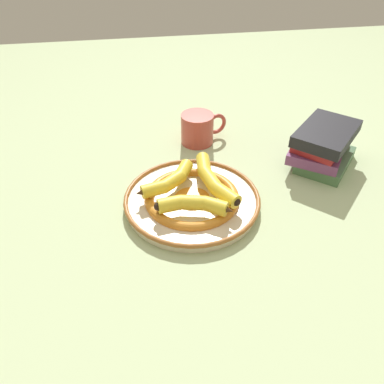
{
  "coord_description": "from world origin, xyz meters",
  "views": [
    {
      "loc": [
        -0.1,
        -0.63,
        0.58
      ],
      "look_at": [
        0.01,
        0.04,
        0.04
      ],
      "focal_mm": 35.0,
      "sensor_mm": 36.0,
      "label": 1
    }
  ],
  "objects_px": {
    "banana_c": "(212,178)",
    "book_stack": "(323,146)",
    "banana_a": "(194,204)",
    "banana_b": "(169,181)",
    "coffee_mug": "(198,128)",
    "decorative_bowl": "(192,199)"
  },
  "relations": [
    {
      "from": "book_stack",
      "to": "coffee_mug",
      "type": "height_order",
      "value": "book_stack"
    },
    {
      "from": "banana_c",
      "to": "coffee_mug",
      "type": "distance_m",
      "value": 0.26
    },
    {
      "from": "banana_b",
      "to": "book_stack",
      "type": "bearing_deg",
      "value": -27.61
    },
    {
      "from": "decorative_bowl",
      "to": "banana_b",
      "type": "height_order",
      "value": "banana_b"
    },
    {
      "from": "decorative_bowl",
      "to": "banana_a",
      "type": "height_order",
      "value": "banana_a"
    },
    {
      "from": "banana_c",
      "to": "book_stack",
      "type": "xyz_separation_m",
      "value": [
        0.32,
        0.09,
        0.01
      ]
    },
    {
      "from": "banana_b",
      "to": "book_stack",
      "type": "xyz_separation_m",
      "value": [
        0.42,
        0.08,
        0.01
      ]
    },
    {
      "from": "decorative_bowl",
      "to": "book_stack",
      "type": "distance_m",
      "value": 0.39
    },
    {
      "from": "banana_a",
      "to": "banana_c",
      "type": "height_order",
      "value": "same"
    },
    {
      "from": "banana_c",
      "to": "banana_b",
      "type": "bearing_deg",
      "value": -106.64
    },
    {
      "from": "banana_c",
      "to": "coffee_mug",
      "type": "bearing_deg",
      "value": 164.95
    },
    {
      "from": "banana_c",
      "to": "book_stack",
      "type": "relative_size",
      "value": 0.9
    },
    {
      "from": "banana_b",
      "to": "coffee_mug",
      "type": "xyz_separation_m",
      "value": [
        0.11,
        0.25,
        -0.0
      ]
    },
    {
      "from": "banana_b",
      "to": "coffee_mug",
      "type": "relative_size",
      "value": 1.06
    },
    {
      "from": "decorative_bowl",
      "to": "banana_b",
      "type": "bearing_deg",
      "value": 142.73
    },
    {
      "from": "book_stack",
      "to": "banana_a",
      "type": "bearing_deg",
      "value": 159.77
    },
    {
      "from": "banana_c",
      "to": "coffee_mug",
      "type": "height_order",
      "value": "coffee_mug"
    },
    {
      "from": "banana_b",
      "to": "book_stack",
      "type": "relative_size",
      "value": 0.64
    },
    {
      "from": "decorative_bowl",
      "to": "banana_b",
      "type": "relative_size",
      "value": 2.13
    },
    {
      "from": "banana_a",
      "to": "banana_b",
      "type": "relative_size",
      "value": 1.15
    },
    {
      "from": "book_stack",
      "to": "banana_c",
      "type": "bearing_deg",
      "value": 150.36
    },
    {
      "from": "book_stack",
      "to": "banana_b",
      "type": "bearing_deg",
      "value": 145.76
    }
  ]
}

